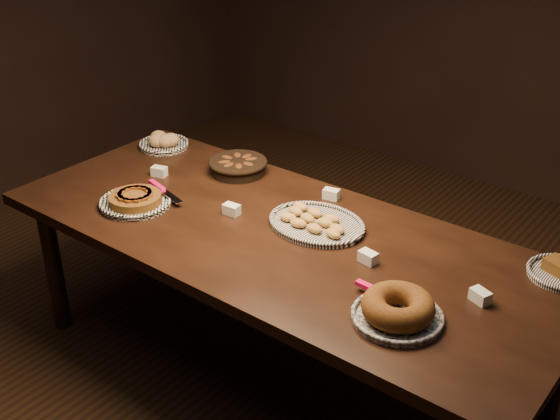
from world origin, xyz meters
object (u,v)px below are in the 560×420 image
Objects in this scene: bundt_cake_plate at (398,310)px; madeleine_platter at (316,223)px; apple_tart_plate at (136,200)px; buffet_table at (278,247)px.

madeleine_platter is at bearing 171.15° from bundt_cake_plate.
madeleine_platter is (0.73, 0.33, -0.00)m from apple_tart_plate.
apple_tart_plate is 0.81× the size of madeleine_platter.
apple_tart_plate is 1.32m from bundt_cake_plate.
madeleine_platter reaches higher than buffet_table.
bundt_cake_plate reaches higher than apple_tart_plate.
buffet_table is at bearing 20.84° from apple_tart_plate.
bundt_cake_plate is (0.58, -0.35, 0.02)m from madeleine_platter.
apple_tart_plate is at bearing -162.85° from buffet_table.
bundt_cake_plate is at bearing -18.07° from buffet_table.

